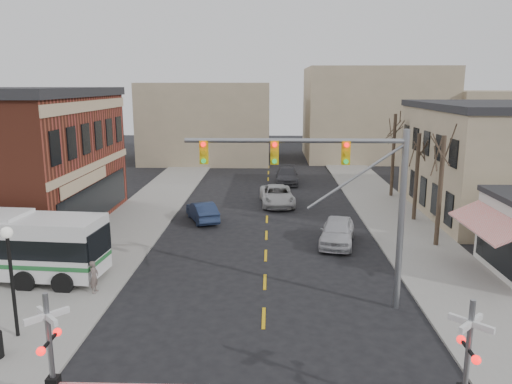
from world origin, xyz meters
TOP-DOWN VIEW (x-y plane):
  - ground at (0.00, 0.00)m, footprint 160.00×160.00m
  - sidewalk_west at (-9.50, 20.00)m, footprint 5.00×60.00m
  - sidewalk_east at (9.50, 20.00)m, footprint 5.00×60.00m
  - tree_east_a at (10.50, 12.00)m, footprint 0.28×0.28m
  - tree_east_b at (10.80, 18.00)m, footprint 0.28×0.28m
  - tree_east_c at (11.00, 26.00)m, footprint 0.28×0.28m
  - traffic_signal_mast at (3.28, 3.23)m, footprint 9.44×0.30m
  - rr_crossing_west at (-5.72, -4.68)m, footprint 5.60×1.36m
  - rr_crossing_east at (5.45, -4.76)m, footprint 5.60×1.36m
  - street_lamp at (-9.67, -0.01)m, footprint 0.44×0.44m
  - car_a at (4.44, 12.27)m, footprint 2.95×5.25m
  - car_b at (-4.73, 17.47)m, footprint 3.04×4.61m
  - car_c at (0.80, 22.67)m, footprint 3.07×5.88m
  - car_d at (1.89, 31.86)m, footprint 2.25×5.44m
  - pedestrian_near at (-8.08, 4.24)m, footprint 0.41×0.60m
  - pedestrian_far at (-9.91, 7.36)m, footprint 0.94×0.90m

SIDE VIEW (x-z plane):
  - ground at x=0.00m, z-range 0.00..0.00m
  - sidewalk_west at x=-9.50m, z-range 0.00..0.12m
  - sidewalk_east at x=9.50m, z-range 0.00..0.12m
  - car_b at x=-4.73m, z-range 0.00..1.44m
  - car_d at x=1.89m, z-range 0.00..1.57m
  - car_c at x=0.80m, z-range 0.00..1.58m
  - car_a at x=4.44m, z-range 0.00..1.69m
  - pedestrian_far at x=-9.91m, z-range 0.12..1.65m
  - pedestrian_near at x=-8.08m, z-range 0.12..1.68m
  - rr_crossing_west at x=-5.72m, z-range -0.03..3.97m
  - rr_crossing_east at x=5.45m, z-range -0.03..3.97m
  - tree_east_b at x=10.80m, z-range 0.12..6.42m
  - street_lamp at x=-9.67m, z-range 1.07..5.52m
  - tree_east_a at x=10.50m, z-range 0.12..6.87m
  - tree_east_c at x=11.00m, z-range 0.12..7.32m
  - traffic_signal_mast at x=3.28m, z-range 1.71..9.71m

